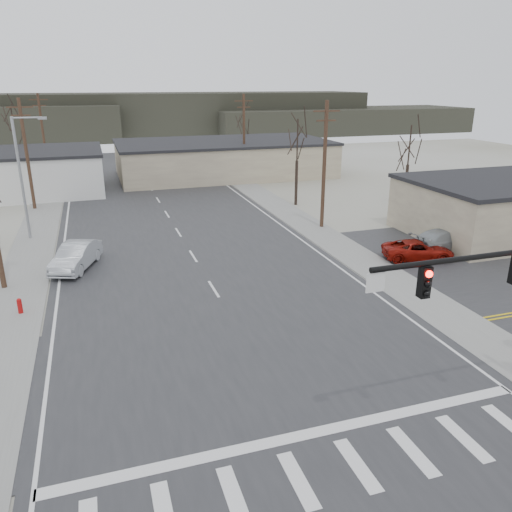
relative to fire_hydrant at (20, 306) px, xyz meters
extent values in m
plane|color=beige|center=(10.20, -8.00, -0.45)|extent=(140.00, 140.00, 0.00)
cube|color=#2A2A2C|center=(10.20, 7.00, -0.43)|extent=(18.00, 110.00, 0.05)
cube|color=#2A2A2C|center=(10.20, -8.00, -0.43)|extent=(90.00, 10.00, 0.04)
cube|color=gray|center=(-0.40, 12.00, -0.42)|extent=(3.00, 90.00, 0.06)
cube|color=gray|center=(20.80, 12.00, -0.42)|extent=(3.00, 90.00, 0.06)
cylinder|color=black|center=(15.80, -14.20, 5.75)|extent=(8.40, 0.18, 0.18)
cube|color=black|center=(13.50, -14.20, 5.15)|extent=(0.32, 0.30, 1.00)
sphere|color=#FF0C05|center=(13.50, -14.37, 5.47)|extent=(0.22, 0.22, 0.22)
cube|color=silver|center=(11.80, -14.20, 5.35)|extent=(0.60, 0.04, 0.60)
cylinder|color=#A50C0C|center=(0.00, 0.00, -0.10)|extent=(0.24, 0.24, 0.70)
sphere|color=#A50C0C|center=(0.00, 0.00, 0.30)|extent=(0.24, 0.24, 0.24)
cube|color=#BCB08F|center=(20.20, 36.00, 1.55)|extent=(26.00, 14.00, 4.00)
cube|color=black|center=(20.20, 36.00, 3.70)|extent=(26.30, 14.30, 0.30)
cube|color=#BCB08F|center=(34.20, 4.00, 1.55)|extent=(14.00, 10.00, 4.00)
cube|color=black|center=(34.20, 4.00, 3.70)|extent=(14.30, 10.30, 0.30)
cylinder|color=#442F1F|center=(-1.30, 24.00, 4.55)|extent=(0.30, 0.30, 10.00)
cube|color=#442F1F|center=(-1.30, 24.00, 8.75)|extent=(2.20, 0.12, 0.12)
cube|color=#442F1F|center=(-1.30, 24.00, 8.05)|extent=(1.60, 0.12, 0.12)
cylinder|color=#442F1F|center=(-1.30, 44.00, 4.55)|extent=(0.30, 0.30, 10.00)
cube|color=#442F1F|center=(-1.30, 44.00, 8.75)|extent=(2.20, 0.12, 0.12)
cube|color=#442F1F|center=(-1.30, 44.00, 8.05)|extent=(1.60, 0.12, 0.12)
cylinder|color=#442F1F|center=(21.70, 10.00, 4.55)|extent=(0.30, 0.30, 10.00)
cube|color=#442F1F|center=(21.70, 10.00, 8.75)|extent=(2.20, 0.12, 0.12)
cube|color=#442F1F|center=(21.70, 10.00, 8.05)|extent=(1.60, 0.12, 0.12)
cylinder|color=#442F1F|center=(21.70, 32.00, 4.55)|extent=(0.30, 0.30, 10.00)
cube|color=#442F1F|center=(21.70, 32.00, 8.75)|extent=(2.20, 0.12, 0.12)
cube|color=#442F1F|center=(21.70, 32.00, 8.05)|extent=(1.60, 0.12, 0.12)
cylinder|color=gray|center=(-0.80, 14.00, 4.05)|extent=(0.20, 0.20, 9.00)
cylinder|color=gray|center=(0.20, 14.00, 8.45)|extent=(2.00, 0.12, 0.12)
cube|color=gray|center=(1.20, 14.00, 8.40)|extent=(0.60, 0.25, 0.18)
cylinder|color=#2D221B|center=(22.70, 18.00, 1.67)|extent=(0.28, 0.28, 4.25)
cylinder|color=#2D221B|center=(22.70, 18.00, 5.50)|extent=(0.14, 0.14, 4.25)
cylinder|color=#2D221B|center=(-3.80, 38.00, 1.80)|extent=(0.28, 0.28, 4.50)
cylinder|color=#2D221B|center=(-3.80, 38.00, 5.85)|extent=(0.14, 0.14, 4.50)
cylinder|color=#2D221B|center=(25.20, 44.00, 1.55)|extent=(0.28, 0.28, 4.00)
cylinder|color=#2D221B|center=(25.20, 44.00, 5.15)|extent=(0.14, 0.14, 4.00)
cylinder|color=#2D221B|center=(32.20, 14.00, 1.55)|extent=(0.28, 0.28, 4.00)
cylinder|color=#2D221B|center=(32.20, 14.00, 5.15)|extent=(0.14, 0.14, 4.00)
cube|color=#333026|center=(25.20, 88.00, 4.05)|extent=(80.00, 18.00, 9.00)
cube|color=#333026|center=(60.20, 82.00, 2.30)|extent=(60.00, 18.00, 5.50)
imported|color=#A1A6AC|center=(2.70, 6.00, 0.41)|extent=(3.39, 5.24, 1.63)
imported|color=black|center=(10.83, 32.07, 0.42)|extent=(2.56, 5.80, 1.66)
imported|color=black|center=(3.36, 40.20, 0.25)|extent=(2.93, 4.18, 1.32)
imported|color=maroon|center=(24.40, 0.74, 0.23)|extent=(5.07, 3.35, 1.30)
imported|color=#949A9E|center=(27.20, 1.83, 0.34)|extent=(5.54, 3.25, 1.51)
camera|label=1|loc=(4.32, -25.90, 10.88)|focal=35.00mm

